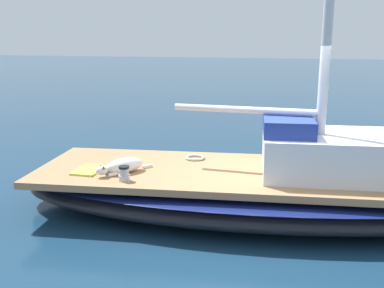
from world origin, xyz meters
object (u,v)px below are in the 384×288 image
dog_white (123,166)px  deck_winch (124,174)px  sailboat_main (255,192)px  coiled_rope (195,158)px  deck_towel (89,170)px

dog_white → deck_winch: size_ratio=3.93×
dog_white → deck_winch: 0.37m
sailboat_main → dog_white: 2.03m
coiled_rope → deck_towel: coiled_rope is taller
sailboat_main → coiled_rope: bearing=-110.8°
sailboat_main → deck_towel: 2.53m
dog_white → deck_winch: bearing=29.0°
dog_white → deck_towel: 0.54m
deck_winch → coiled_rope: deck_winch is taller
deck_winch → deck_towel: bearing=-111.0°
coiled_rope → dog_white: bearing=-37.0°
deck_winch → deck_towel: (-0.27, -0.71, -0.08)m
coiled_rope → deck_towel: (1.12, -1.34, -0.01)m
deck_winch → coiled_rope: bearing=155.9°
sailboat_main → dog_white: size_ratio=9.13×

